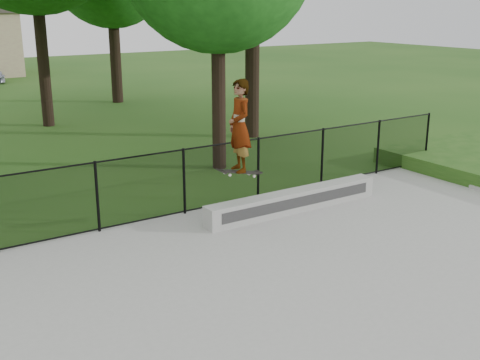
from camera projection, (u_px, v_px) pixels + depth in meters
The scene contains 5 objects.
ground at pixel (377, 330), 8.77m from camera, with size 100.00×100.00×0.00m, color #224D15.
concrete_slab at pixel (377, 329), 8.76m from camera, with size 14.00×12.00×0.06m, color #979893.
grind_ledge at pixel (294, 201), 13.59m from camera, with size 4.54×0.40×0.48m, color #9A9A96.
skater_airborne at pixel (239, 127), 12.15m from camera, with size 0.83×0.76×2.06m.
chainlink_fence at pixel (184, 181), 13.27m from camera, with size 16.06×0.06×1.50m.
Camera 1 is at (-5.96, -5.41, 4.59)m, focal length 45.00 mm.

